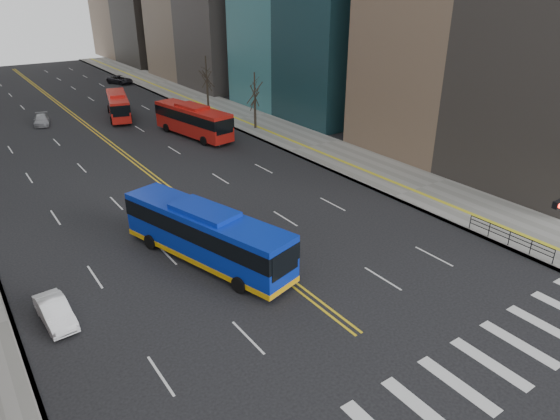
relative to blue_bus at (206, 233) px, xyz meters
name	(u,v)px	position (x,y,z in m)	size (l,w,h in m)	color
ground	(440,397)	(2.86, -15.86, -1.91)	(220.00, 220.00, 0.00)	black
sidewalk_right	(244,118)	(20.36, 29.14, -1.84)	(7.00, 130.00, 0.15)	gray
crosswalk	(440,396)	(2.86, -15.86, -1.91)	(26.70, 4.00, 0.01)	silver
centerline	(83,122)	(2.86, 39.14, -1.91)	(0.55, 100.00, 0.01)	gold
pedestrian_railing	(510,236)	(17.16, -9.86, -1.09)	(0.06, 6.06, 1.02)	black
street_trees	(53,130)	(-4.32, 18.69, 2.96)	(35.20, 47.20, 7.60)	#2C221B
blue_bus	(206,233)	(0.00, 0.00, 0.00)	(6.00, 12.83, 3.65)	#0B27AA
red_bus_near	(193,119)	(11.56, 25.62, 0.08)	(4.47, 11.59, 3.58)	red
red_bus_far	(118,104)	(7.41, 38.75, -0.14)	(4.72, 10.16, 3.17)	red
car_white	(55,312)	(-9.32, -1.10, -1.30)	(1.30, 3.73, 1.23)	white
car_dark_mid	(187,111)	(14.93, 34.56, -1.24)	(1.59, 3.96, 1.35)	black
car_silver	(42,120)	(-1.54, 40.73, -1.31)	(1.68, 4.14, 1.20)	#939398
car_dark_far	(120,80)	(15.18, 61.43, -1.24)	(2.22, 4.82, 1.34)	black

